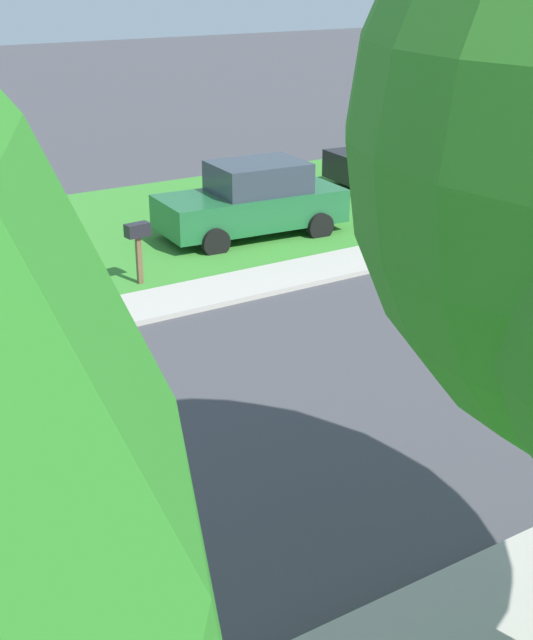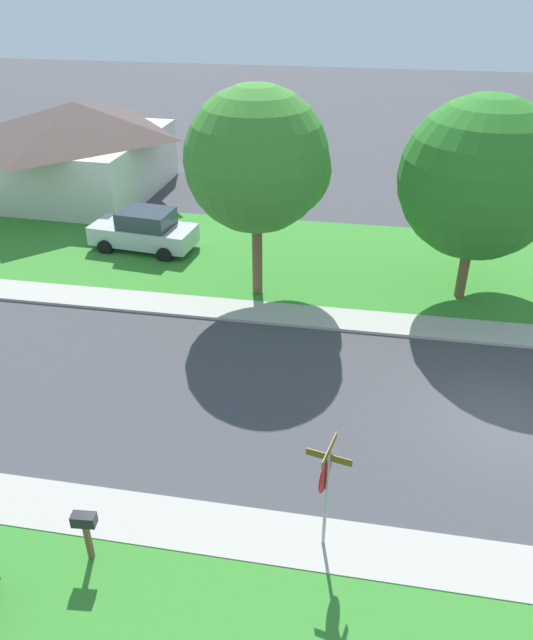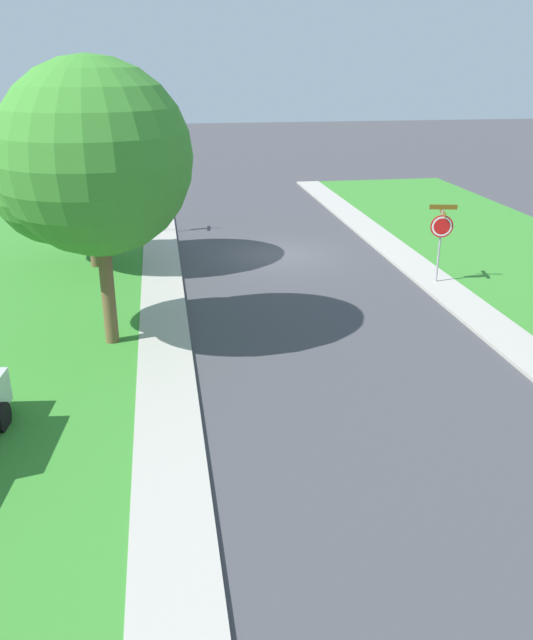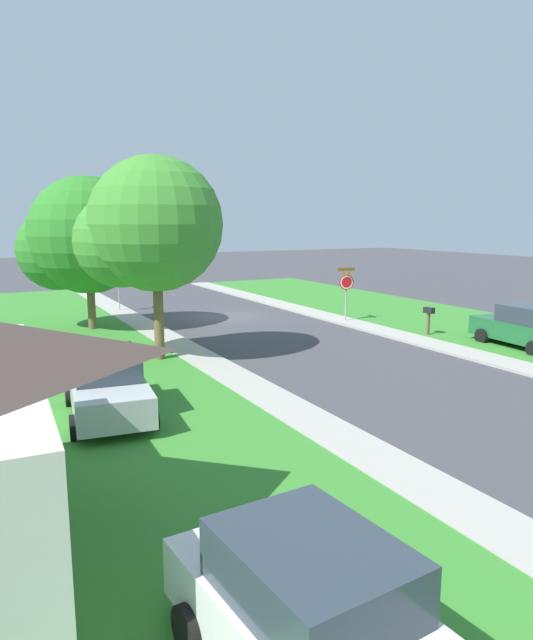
# 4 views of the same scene
# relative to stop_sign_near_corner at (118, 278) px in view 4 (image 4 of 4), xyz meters

# --- Properties ---
(ground_plane) EXTENTS (120.00, 120.00, 0.00)m
(ground_plane) POSITION_rel_stop_sign_near_corner_xyz_m (-4.62, 4.47, -1.89)
(ground_plane) COLOR #424247
(sidewalk_east) EXTENTS (1.40, 56.00, 0.10)m
(sidewalk_east) POSITION_rel_stop_sign_near_corner_xyz_m (0.08, 16.47, -1.84)
(sidewalk_east) COLOR #ADA89E
(sidewalk_east) RESTS_ON ground
(lawn_east) EXTENTS (8.00, 56.00, 0.08)m
(lawn_east) POSITION_rel_stop_sign_near_corner_xyz_m (4.78, 16.47, -1.85)
(lawn_east) COLOR #38842D
(lawn_east) RESTS_ON ground
(sidewalk_west) EXTENTS (1.40, 56.00, 0.10)m
(sidewalk_west) POSITION_rel_stop_sign_near_corner_xyz_m (-9.32, 16.47, -1.84)
(sidewalk_west) COLOR #ADA89E
(sidewalk_west) RESTS_ON ground
(stop_sign_near_corner) EXTENTS (0.92, 0.92, 2.77)m
(stop_sign_near_corner) POSITION_rel_stop_sign_near_corner_xyz_m (0.00, 0.00, 0.00)
(stop_sign_near_corner) COLOR #9E9EA3
(stop_sign_near_corner) RESTS_ON ground
(stop_sign_far_corner) EXTENTS (0.90, 0.90, 2.77)m
(stop_sign_far_corner) POSITION_rel_stop_sign_near_corner_xyz_m (-9.28, 8.88, 0.00)
(stop_sign_far_corner) COLOR #9E9EA3
(stop_sign_far_corner) RESTS_ON ground
(car_green_kerbside_mid) EXTENTS (2.29, 4.43, 1.76)m
(car_green_kerbside_mid) POSITION_rel_stop_sign_near_corner_xyz_m (-12.15, 17.18, -1.01)
(car_green_kerbside_mid) COLOR #1E6033
(car_green_kerbside_mid) RESTS_ON ground
(car_silver_far_down_street) EXTENTS (2.41, 4.48, 1.76)m
(car_silver_far_down_street) POSITION_rel_stop_sign_near_corner_xyz_m (4.54, 17.67, -1.01)
(car_silver_far_down_street) COLOR silver
(car_silver_far_down_street) RESTS_ON ground
(car_white_near_corner) EXTENTS (2.28, 4.42, 1.76)m
(car_white_near_corner) POSITION_rel_stop_sign_near_corner_xyz_m (4.54, 27.70, -1.01)
(car_white_near_corner) COLOR white
(car_white_near_corner) RESTS_ON ground
(tree_sidewalk_far) EXTENTS (5.77, 5.36, 7.12)m
(tree_sidewalk_far) POSITION_rel_stop_sign_near_corner_xyz_m (2.79, 4.83, 2.37)
(tree_sidewalk_far) COLOR brown
(tree_sidewalk_far) RESTS_ON ground
(tree_corner_large) EXTENTS (5.16, 4.80, 7.37)m
(tree_corner_large) POSITION_rel_stop_sign_near_corner_xyz_m (1.75, 12.11, 2.92)
(tree_corner_large) COLOR brown
(tree_corner_large) RESTS_ON ground
(mailbox) EXTENTS (0.28, 0.50, 1.31)m
(mailbox) POSITION_rel_stop_sign_near_corner_xyz_m (-10.46, 13.50, -0.88)
(mailbox) COLOR brown
(mailbox) RESTS_ON ground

